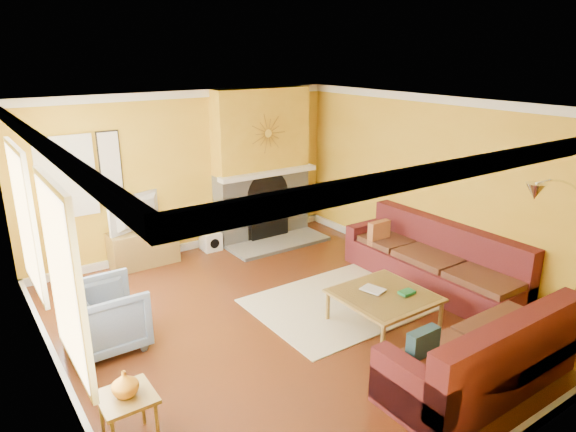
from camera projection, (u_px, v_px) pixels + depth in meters
floor at (289, 318)px, 6.68m from camera, size 5.50×6.00×0.02m
ceiling at (289, 106)px, 5.84m from camera, size 5.50×6.00×0.02m
wall_back at (187, 173)px, 8.61m from camera, size 5.50×0.02×2.70m
wall_front at (514, 322)px, 3.90m from camera, size 5.50×0.02×2.70m
wall_left at (45, 273)px, 4.76m from camera, size 0.02×6.00×2.70m
wall_right at (439, 187)px, 7.75m from camera, size 0.02×6.00×2.70m
baseboard at (289, 314)px, 6.66m from camera, size 5.50×6.00×0.12m
crown_molding at (289, 112)px, 5.86m from camera, size 5.50×6.00×0.12m
window_left_near at (24, 220)px, 5.75m from camera, size 0.06×1.22×1.72m
window_left_far at (62, 280)px, 4.27m from camera, size 0.06×1.22×1.72m
window_back at (66, 177)px, 7.48m from camera, size 0.82×0.06×1.22m
wall_art at (111, 168)px, 7.82m from camera, size 0.34×0.04×1.14m
fireplace at (262, 165)px, 9.18m from camera, size 1.80×0.40×2.70m
mantel at (269, 173)px, 9.02m from camera, size 1.92×0.22×0.08m
hearth at (279, 243)px, 9.16m from camera, size 1.80×0.70×0.06m
sunburst at (268, 133)px, 8.81m from camera, size 0.70×0.04×0.70m
rug at (343, 302)px, 7.07m from camera, size 2.40×1.80×0.02m
sectional_sofa at (405, 286)px, 6.55m from camera, size 3.04×3.74×0.90m
coffee_table at (383, 309)px, 6.44m from camera, size 1.10×1.10×0.43m
media_console at (143, 247)px, 8.26m from camera, size 1.06×0.48×0.58m
tv at (140, 213)px, 8.08m from camera, size 0.99×0.47×0.58m
subwoofer at (211, 241)px, 8.91m from camera, size 0.31×0.31×0.31m
armchair at (105, 316)px, 5.92m from camera, size 0.86×0.84×0.79m
side_table at (129, 420)px, 4.47m from camera, size 0.46×0.46×0.51m
vase at (125, 384)px, 4.35m from camera, size 0.23×0.23×0.24m
book at (368, 293)px, 6.37m from camera, size 0.28×0.33×0.03m
arc_lamp at (556, 269)px, 5.57m from camera, size 1.34×0.36×2.10m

